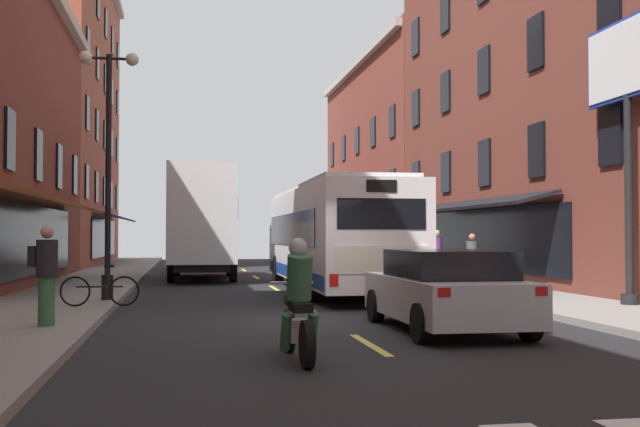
{
  "coord_description": "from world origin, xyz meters",
  "views": [
    {
      "loc": [
        -2.83,
        -15.16,
        1.7
      ],
      "look_at": [
        0.78,
        5.44,
        2.29
      ],
      "focal_mm": 43.28,
      "sensor_mm": 36.0,
      "label": 1
    }
  ],
  "objects_px": {
    "pedestrian_mid": "(472,259)",
    "sedan_mid": "(200,256)",
    "motorcycle_rider": "(298,308)",
    "bicycle_near": "(100,290)",
    "transit_bus": "(332,236)",
    "box_truck": "(203,224)",
    "sedan_near": "(446,290)",
    "billboard_sign": "(627,83)",
    "street_lamp_twin": "(108,163)",
    "pedestrian_near": "(46,272)",
    "pedestrian_far": "(437,256)"
  },
  "relations": [
    {
      "from": "sedan_near",
      "to": "bicycle_near",
      "type": "height_order",
      "value": "sedan_near"
    },
    {
      "from": "pedestrian_mid",
      "to": "sedan_mid",
      "type": "bearing_deg",
      "value": 63.59
    },
    {
      "from": "billboard_sign",
      "to": "pedestrian_mid",
      "type": "distance_m",
      "value": 7.82
    },
    {
      "from": "sedan_mid",
      "to": "bicycle_near",
      "type": "xyz_separation_m",
      "value": [
        -2.56,
        -21.67,
        -0.18
      ]
    },
    {
      "from": "sedan_mid",
      "to": "transit_bus",
      "type": "bearing_deg",
      "value": -77.21
    },
    {
      "from": "transit_bus",
      "to": "pedestrian_mid",
      "type": "bearing_deg",
      "value": -8.25
    },
    {
      "from": "sedan_mid",
      "to": "street_lamp_twin",
      "type": "height_order",
      "value": "street_lamp_twin"
    },
    {
      "from": "motorcycle_rider",
      "to": "street_lamp_twin",
      "type": "distance_m",
      "value": 9.9
    },
    {
      "from": "transit_bus",
      "to": "motorcycle_rider",
      "type": "xyz_separation_m",
      "value": [
        -2.88,
        -12.64,
        -0.96
      ]
    },
    {
      "from": "sedan_near",
      "to": "transit_bus",
      "type": "bearing_deg",
      "value": 90.96
    },
    {
      "from": "pedestrian_near",
      "to": "transit_bus",
      "type": "bearing_deg",
      "value": 176.68
    },
    {
      "from": "pedestrian_far",
      "to": "billboard_sign",
      "type": "bearing_deg",
      "value": 157.67
    },
    {
      "from": "bicycle_near",
      "to": "pedestrian_near",
      "type": "distance_m",
      "value": 3.7
    },
    {
      "from": "bicycle_near",
      "to": "box_truck",
      "type": "bearing_deg",
      "value": 78.5
    },
    {
      "from": "pedestrian_mid",
      "to": "motorcycle_rider",
      "type": "bearing_deg",
      "value": -172.43
    },
    {
      "from": "pedestrian_near",
      "to": "pedestrian_mid",
      "type": "xyz_separation_m",
      "value": [
        11.02,
        8.52,
        -0.09
      ]
    },
    {
      "from": "billboard_sign",
      "to": "bicycle_near",
      "type": "height_order",
      "value": "billboard_sign"
    },
    {
      "from": "sedan_near",
      "to": "pedestrian_far",
      "type": "distance_m",
      "value": 11.75
    },
    {
      "from": "motorcycle_rider",
      "to": "sedan_mid",
      "type": "bearing_deg",
      "value": 91.57
    },
    {
      "from": "pedestrian_near",
      "to": "billboard_sign",
      "type": "bearing_deg",
      "value": 132.55
    },
    {
      "from": "sedan_near",
      "to": "motorcycle_rider",
      "type": "height_order",
      "value": "motorcycle_rider"
    },
    {
      "from": "billboard_sign",
      "to": "street_lamp_twin",
      "type": "bearing_deg",
      "value": 163.98
    },
    {
      "from": "sedan_near",
      "to": "pedestrian_near",
      "type": "relative_size",
      "value": 2.59
    },
    {
      "from": "bicycle_near",
      "to": "pedestrian_mid",
      "type": "bearing_deg",
      "value": 25.03
    },
    {
      "from": "sedan_near",
      "to": "pedestrian_mid",
      "type": "xyz_separation_m",
      "value": [
        4.1,
        9.31,
        0.23
      ]
    },
    {
      "from": "sedan_mid",
      "to": "street_lamp_twin",
      "type": "bearing_deg",
      "value": -97.38
    },
    {
      "from": "sedan_near",
      "to": "sedan_mid",
      "type": "bearing_deg",
      "value": 98.36
    },
    {
      "from": "motorcycle_rider",
      "to": "pedestrian_near",
      "type": "distance_m",
      "value": 5.24
    },
    {
      "from": "box_truck",
      "to": "street_lamp_twin",
      "type": "xyz_separation_m",
      "value": [
        -2.53,
        -10.58,
        1.32
      ]
    },
    {
      "from": "street_lamp_twin",
      "to": "sedan_near",
      "type": "bearing_deg",
      "value": -43.95
    },
    {
      "from": "sedan_near",
      "to": "billboard_sign",
      "type": "bearing_deg",
      "value": 27.89
    },
    {
      "from": "billboard_sign",
      "to": "sedan_mid",
      "type": "xyz_separation_m",
      "value": [
        -9.15,
        23.26,
        -4.47
      ]
    },
    {
      "from": "transit_bus",
      "to": "box_truck",
      "type": "height_order",
      "value": "box_truck"
    },
    {
      "from": "motorcycle_rider",
      "to": "bicycle_near",
      "type": "relative_size",
      "value": 1.21
    },
    {
      "from": "bicycle_near",
      "to": "pedestrian_far",
      "type": "distance_m",
      "value": 12.09
    },
    {
      "from": "bicycle_near",
      "to": "pedestrian_mid",
      "type": "xyz_separation_m",
      "value": [
        10.49,
        4.9,
        0.46
      ]
    },
    {
      "from": "billboard_sign",
      "to": "pedestrian_far",
      "type": "xyz_separation_m",
      "value": [
        -1.72,
        8.37,
        -4.12
      ]
    },
    {
      "from": "sedan_near",
      "to": "bicycle_near",
      "type": "distance_m",
      "value": 7.77
    },
    {
      "from": "motorcycle_rider",
      "to": "bicycle_near",
      "type": "distance_m",
      "value": 7.88
    },
    {
      "from": "transit_bus",
      "to": "sedan_mid",
      "type": "relative_size",
      "value": 2.83
    },
    {
      "from": "transit_bus",
      "to": "street_lamp_twin",
      "type": "height_order",
      "value": "street_lamp_twin"
    },
    {
      "from": "pedestrian_near",
      "to": "sedan_near",
      "type": "bearing_deg",
      "value": 116.66
    },
    {
      "from": "motorcycle_rider",
      "to": "box_truck",
      "type": "bearing_deg",
      "value": 92.46
    },
    {
      "from": "transit_bus",
      "to": "pedestrian_far",
      "type": "xyz_separation_m",
      "value": [
        3.76,
        1.26,
        -0.63
      ]
    },
    {
      "from": "pedestrian_near",
      "to": "sedan_mid",
      "type": "bearing_deg",
      "value": -153.81
    },
    {
      "from": "sedan_near",
      "to": "pedestrian_mid",
      "type": "height_order",
      "value": "pedestrian_mid"
    },
    {
      "from": "transit_bus",
      "to": "bicycle_near",
      "type": "height_order",
      "value": "transit_bus"
    },
    {
      "from": "sedan_mid",
      "to": "pedestrian_far",
      "type": "xyz_separation_m",
      "value": [
        7.43,
        -14.89,
        0.35
      ]
    },
    {
      "from": "sedan_near",
      "to": "bicycle_near",
      "type": "xyz_separation_m",
      "value": [
        -6.4,
        4.41,
        -0.23
      ]
    },
    {
      "from": "pedestrian_far",
      "to": "box_truck",
      "type": "bearing_deg",
      "value": 19.36
    }
  ]
}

